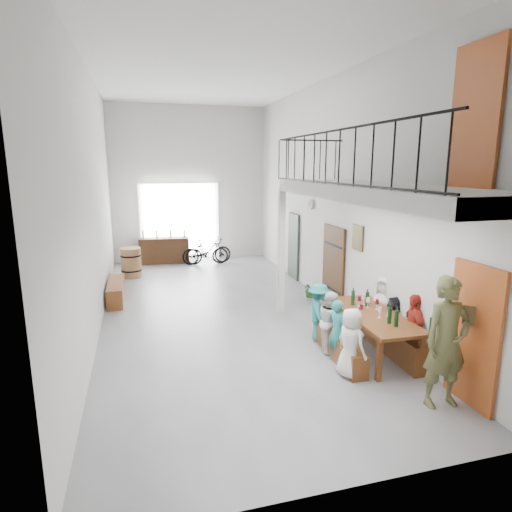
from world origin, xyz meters
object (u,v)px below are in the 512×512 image
object	(u,v)px
tasting_table	(373,318)
oak_barrel	(131,263)
serving_counter	(165,251)
bicycle_near	(207,251)
bench_inner	(339,347)
side_bench	(116,291)
host_standing	(446,342)

from	to	relation	value
tasting_table	oak_barrel	world-z (taller)	oak_barrel
serving_counter	bicycle_near	size ratio (longest dim) A/B	0.98
oak_barrel	serving_counter	xyz separation A→B (m)	(1.13, 1.72, -0.01)
bench_inner	serving_counter	size ratio (longest dim) A/B	1.06
tasting_table	side_bench	xyz separation A→B (m)	(-4.70, 4.63, -0.46)
bicycle_near	side_bench	bearing A→B (deg)	134.59
side_bench	bicycle_near	xyz separation A→B (m)	(2.92, 3.55, 0.22)
bench_inner	bicycle_near	distance (m)	8.25
side_bench	bicycle_near	world-z (taller)	bicycle_near
oak_barrel	bicycle_near	world-z (taller)	same
host_standing	bicycle_near	world-z (taller)	host_standing
tasting_table	serving_counter	size ratio (longest dim) A/B	1.31
side_bench	tasting_table	bearing A→B (deg)	-44.56
host_standing	bicycle_near	size ratio (longest dim) A/B	1.10
oak_barrel	host_standing	world-z (taller)	host_standing
side_bench	serving_counter	bearing A→B (deg)	69.86
oak_barrel	serving_counter	distance (m)	2.06
side_bench	host_standing	world-z (taller)	host_standing
bench_inner	side_bench	bearing A→B (deg)	134.32
tasting_table	oak_barrel	size ratio (longest dim) A/B	2.45
bench_inner	serving_counter	bearing A→B (deg)	109.51
serving_counter	bicycle_near	world-z (taller)	bicycle_near
tasting_table	side_bench	size ratio (longest dim) A/B	1.29
bicycle_near	oak_barrel	bearing A→B (deg)	109.23
oak_barrel	bicycle_near	distance (m)	2.83
bench_inner	host_standing	world-z (taller)	host_standing
serving_counter	tasting_table	bearing A→B (deg)	-63.80
bench_inner	host_standing	xyz separation A→B (m)	(0.77, -1.80, 0.76)
side_bench	serving_counter	size ratio (longest dim) A/B	1.02
serving_counter	host_standing	world-z (taller)	host_standing
tasting_table	bench_inner	distance (m)	0.83
host_standing	tasting_table	bearing A→B (deg)	95.17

